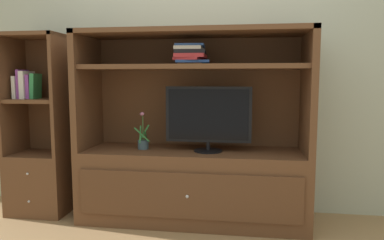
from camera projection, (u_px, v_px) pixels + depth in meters
ground_plane at (185, 240)px, 2.60m from camera, size 8.00×8.00×0.00m
painted_rear_wall at (199, 50)px, 3.18m from camera, size 6.00×0.10×2.80m
media_console at (193, 162)px, 2.95m from camera, size 1.81×0.58×1.52m
tv_monitor at (208, 117)px, 2.85m from camera, size 0.67×0.22×0.51m
potted_plant at (143, 142)px, 2.97m from camera, size 0.14×0.10×0.30m
magazine_stack at (191, 55)px, 2.85m from camera, size 0.28×0.33×0.15m
bookshelf_tall at (42, 154)px, 3.14m from camera, size 0.49×0.42×1.52m
upright_book_row at (27, 86)px, 3.08m from camera, size 0.19×0.18×0.24m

